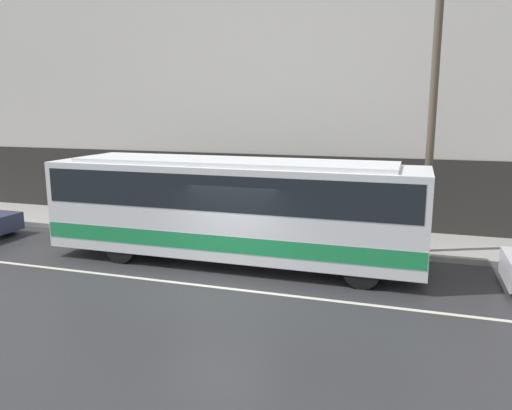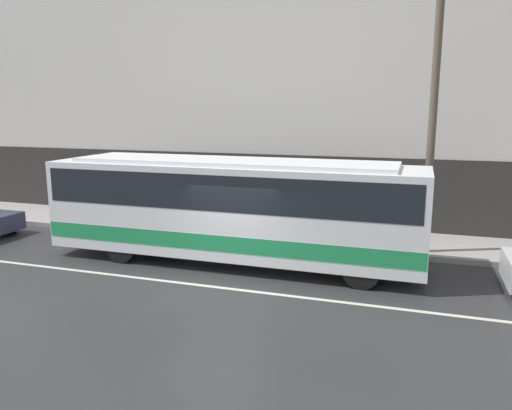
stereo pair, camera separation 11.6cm
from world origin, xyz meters
name	(u,v)px [view 1 (the left image)]	position (x,y,z in m)	size (l,w,h in m)	color
ground_plane	(220,288)	(0.00, 0.00, 0.00)	(60.00, 60.00, 0.00)	#2D2D30
sidewalk	(277,234)	(0.00, 5.52, 0.09)	(60.00, 3.03, 0.18)	gray
building_facade	(290,63)	(0.00, 7.18, 6.19)	(60.00, 0.35, 12.81)	silver
lane_stripe	(220,288)	(0.00, 0.00, 0.00)	(54.00, 0.14, 0.01)	beige
transit_bus	(232,205)	(-0.46, 2.18, 1.74)	(11.10, 2.51, 3.08)	white
utility_pole_near	(433,108)	(5.01, 4.51, 4.55)	(0.24, 0.24, 8.75)	brown
pedestrian_waiting	(318,210)	(1.37, 6.10, 0.95)	(0.36, 0.36, 1.66)	maroon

